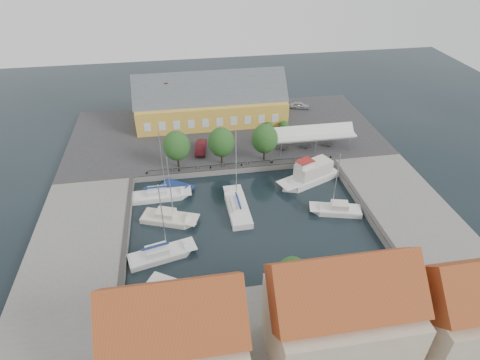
% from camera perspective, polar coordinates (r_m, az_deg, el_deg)
% --- Properties ---
extents(ground, '(140.00, 140.00, 0.00)m').
position_cam_1_polar(ground, '(56.53, 0.98, -4.65)').
color(ground, black).
rests_on(ground, ground).
extents(north_quay, '(56.00, 26.00, 1.00)m').
position_cam_1_polar(north_quay, '(75.32, -2.10, 6.61)').
color(north_quay, '#2D2D30').
rests_on(north_quay, ground).
extents(west_quay, '(12.00, 24.00, 1.00)m').
position_cam_1_polar(west_quay, '(55.88, -21.63, -7.50)').
color(west_quay, slate).
rests_on(west_quay, ground).
extents(east_quay, '(12.00, 24.00, 1.00)m').
position_cam_1_polar(east_quay, '(61.88, 21.85, -3.04)').
color(east_quay, slate).
rests_on(east_quay, ground).
extents(south_bank, '(56.00, 14.00, 1.00)m').
position_cam_1_polar(south_bank, '(42.31, 6.38, -22.07)').
color(south_bank, slate).
rests_on(south_bank, ground).
extents(quay_edge_fittings, '(56.00, 24.72, 0.40)m').
position_cam_1_polar(quay_edge_fittings, '(59.61, 0.21, -1.02)').
color(quay_edge_fittings, '#383533').
rests_on(quay_edge_fittings, north_quay).
extents(warehouse, '(28.56, 14.00, 9.55)m').
position_cam_1_polar(warehouse, '(78.20, -4.61, 10.80)').
color(warehouse, gold).
rests_on(warehouse, north_quay).
extents(tent_canopy, '(14.00, 4.00, 2.83)m').
position_cam_1_polar(tent_canopy, '(69.49, 10.38, 6.46)').
color(tent_canopy, white).
rests_on(tent_canopy, north_quay).
extents(quay_trees, '(18.20, 4.20, 6.30)m').
position_cam_1_polar(quay_trees, '(63.43, -2.67, 5.39)').
color(quay_trees, black).
rests_on(quay_trees, north_quay).
extents(car_silver, '(4.39, 2.65, 1.40)m').
position_cam_1_polar(car_silver, '(84.82, 8.47, 10.47)').
color(car_silver, '#B6B8BF').
rests_on(car_silver, north_quay).
extents(car_red, '(2.42, 5.00, 1.58)m').
position_cam_1_polar(car_red, '(68.55, -5.58, 4.67)').
color(car_red, maroon).
rests_on(car_red, north_quay).
extents(center_sailboat, '(2.98, 9.38, 12.70)m').
position_cam_1_polar(center_sailboat, '(56.70, -0.35, -4.03)').
color(center_sailboat, white).
rests_on(center_sailboat, ground).
extents(trawler, '(10.61, 6.82, 5.00)m').
position_cam_1_polar(trawler, '(63.18, 9.95, 0.62)').
color(trawler, white).
rests_on(trawler, ground).
extents(east_boat_b, '(7.51, 4.11, 10.04)m').
position_cam_1_polar(east_boat_b, '(58.04, 13.57, -4.27)').
color(east_boat_b, white).
rests_on(east_boat_b, ground).
extents(west_boat_a, '(8.75, 2.64, 11.47)m').
position_cam_1_polar(west_boat_a, '(60.28, -11.24, -2.26)').
color(west_boat_a, white).
rests_on(west_boat_a, ground).
extents(west_boat_b, '(8.23, 5.26, 10.82)m').
position_cam_1_polar(west_boat_b, '(55.88, -10.12, -5.50)').
color(west_boat_b, beige).
rests_on(west_boat_b, ground).
extents(west_boat_d, '(8.65, 4.38, 11.22)m').
position_cam_1_polar(west_boat_d, '(50.88, -11.20, -10.45)').
color(west_boat_d, white).
rests_on(west_boat_d, ground).
extents(launch_sw, '(4.72, 3.80, 0.98)m').
position_cam_1_polar(launch_sw, '(47.79, -10.34, -14.40)').
color(launch_sw, white).
rests_on(launch_sw, ground).
extents(launch_nw, '(5.27, 4.44, 0.88)m').
position_cam_1_polar(launch_nw, '(62.00, -8.88, -1.02)').
color(launch_nw, navy).
rests_on(launch_nw, ground).
extents(townhouses, '(36.30, 8.50, 12.00)m').
position_cam_1_polar(townhouses, '(37.21, 10.90, -19.76)').
color(townhouses, beige).
rests_on(townhouses, south_bank).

